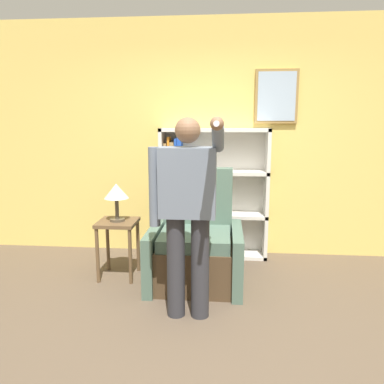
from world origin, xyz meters
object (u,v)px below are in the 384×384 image
bookcase (204,195)px  armchair (196,247)px  side_table (118,232)px  person_standing (187,206)px  table_lamp (116,193)px

bookcase → armchair: bearing=-92.2°
bookcase → side_table: 1.15m
bookcase → side_table: (-0.84, -0.74, -0.27)m
side_table → bookcase: bearing=41.1°
bookcase → person_standing: size_ratio=0.93×
person_standing → table_lamp: size_ratio=4.24×
side_table → table_lamp: size_ratio=1.56×
armchair → table_lamp: 0.98m
armchair → person_standing: (-0.01, -0.72, 0.59)m
bookcase → table_lamp: bookcase is taller
armchair → side_table: size_ratio=1.87×
person_standing → table_lamp: (-0.80, 0.75, -0.05)m
bookcase → armchair: bookcase is taller
table_lamp → armchair: bearing=-2.5°
armchair → side_table: 0.83m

